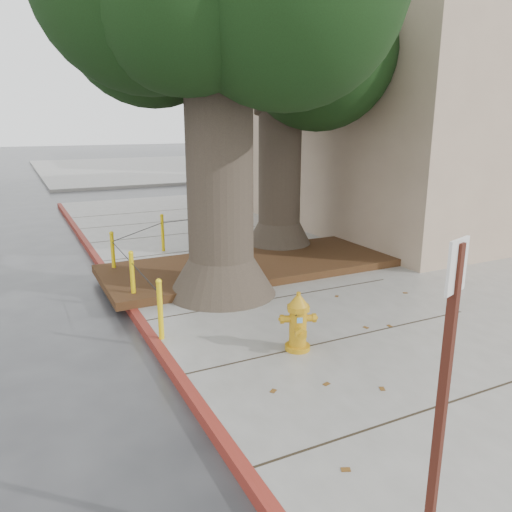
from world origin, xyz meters
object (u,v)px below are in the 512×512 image
at_px(car_silver, 218,177).
at_px(signpost, 443,398).
at_px(fire_hydrant, 298,322).
at_px(car_red, 303,171).

bearing_deg(car_silver, signpost, 162.46).
distance_m(fire_hydrant, car_silver, 19.31).
distance_m(car_silver, car_red, 5.27).
relative_size(signpost, car_silver, 0.80).
bearing_deg(fire_hydrant, signpost, -86.28).
bearing_deg(fire_hydrant, car_red, 78.48).
height_order(signpost, car_red, signpost).
bearing_deg(car_red, car_silver, 96.71).
bearing_deg(fire_hydrant, car_silver, 91.50).
height_order(fire_hydrant, signpost, signpost).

